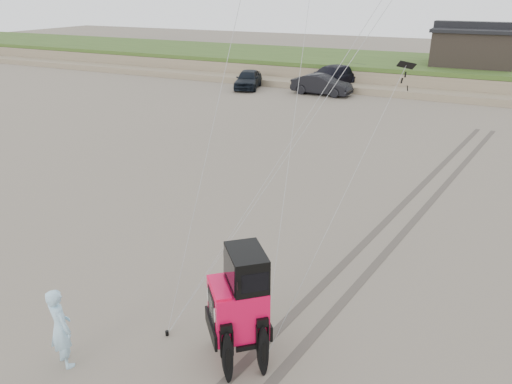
# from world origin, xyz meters

# --- Properties ---
(ground) EXTENTS (160.00, 160.00, 0.00)m
(ground) POSITION_xyz_m (0.00, 0.00, 0.00)
(ground) COLOR #6B6054
(ground) RESTS_ON ground
(dune_ridge) EXTENTS (160.00, 14.25, 1.73)m
(dune_ridge) POSITION_xyz_m (0.00, 37.50, 0.82)
(dune_ridge) COLOR #7A6B54
(dune_ridge) RESTS_ON ground
(cabin) EXTENTS (6.40, 5.40, 3.35)m
(cabin) POSITION_xyz_m (2.00, 37.00, 3.24)
(cabin) COLOR black
(cabin) RESTS_ON dune_ridge
(truck_a) EXTENTS (2.92, 4.70, 1.49)m
(truck_a) POSITION_xyz_m (-13.85, 28.37, 0.75)
(truck_a) COLOR black
(truck_a) RESTS_ON ground
(truck_b) EXTENTS (4.67, 1.90, 1.51)m
(truck_b) POSITION_xyz_m (-7.70, 28.51, 0.75)
(truck_b) COLOR black
(truck_b) RESTS_ON ground
(truck_c) EXTENTS (4.48, 6.74, 1.81)m
(truck_c) POSITION_xyz_m (-7.76, 30.98, 0.91)
(truck_c) COLOR black
(truck_c) RESTS_ON ground
(jeep) EXTENTS (5.77, 5.48, 2.07)m
(jeep) POSITION_xyz_m (0.25, -0.02, 1.04)
(jeep) COLOR #E80A40
(jeep) RESTS_ON ground
(man) EXTENTS (0.78, 0.64, 1.84)m
(man) POSITION_xyz_m (-2.99, -1.80, 0.92)
(man) COLOR #91C2E0
(man) RESTS_ON ground
(stake_main) EXTENTS (0.08, 0.08, 0.12)m
(stake_main) POSITION_xyz_m (-1.58, -0.09, 0.06)
(stake_main) COLOR black
(stake_main) RESTS_ON ground
(stake_aux) EXTENTS (0.08, 0.08, 0.12)m
(stake_aux) POSITION_xyz_m (0.84, -0.03, 0.06)
(stake_aux) COLOR black
(stake_aux) RESTS_ON ground
(tire_tracks) EXTENTS (5.22, 29.74, 0.01)m
(tire_tracks) POSITION_xyz_m (2.00, 8.00, 0.00)
(tire_tracks) COLOR #4C443D
(tire_tracks) RESTS_ON ground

